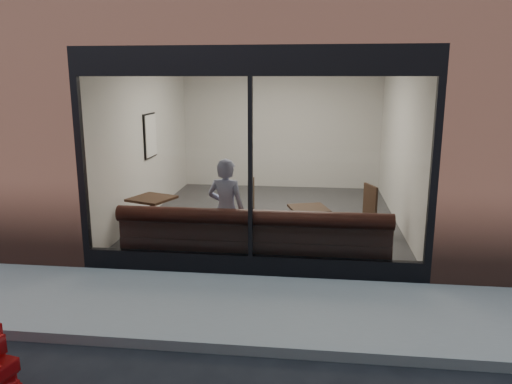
# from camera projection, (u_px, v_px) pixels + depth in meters

# --- Properties ---
(ground) EXTENTS (120.00, 120.00, 0.00)m
(ground) POSITION_uv_depth(u_px,v_px,m) (225.00, 350.00, 5.23)
(ground) COLOR black
(ground) RESTS_ON ground
(sidewalk_near) EXTENTS (40.00, 2.00, 0.01)m
(sidewalk_near) POSITION_uv_depth(u_px,v_px,m) (240.00, 307.00, 6.19)
(sidewalk_near) COLOR gray
(sidewalk_near) RESTS_ON ground
(kerb_near) EXTENTS (40.00, 0.10, 0.12)m
(kerb_near) POSITION_uv_depth(u_px,v_px,m) (224.00, 347.00, 5.17)
(kerb_near) COLOR gray
(kerb_near) RESTS_ON ground
(host_building_pier_left) EXTENTS (2.50, 12.00, 3.20)m
(host_building_pier_left) POSITION_uv_depth(u_px,v_px,m) (138.00, 124.00, 13.05)
(host_building_pier_left) COLOR brown
(host_building_pier_left) RESTS_ON ground
(host_building_pier_right) EXTENTS (2.50, 12.00, 3.20)m
(host_building_pier_right) POSITION_uv_depth(u_px,v_px,m) (434.00, 127.00, 12.17)
(host_building_pier_right) COLOR brown
(host_building_pier_right) RESTS_ON ground
(host_building_backfill) EXTENTS (5.00, 6.00, 3.20)m
(host_building_backfill) POSITION_uv_depth(u_px,v_px,m) (288.00, 116.00, 15.51)
(host_building_backfill) COLOR brown
(host_building_backfill) RESTS_ON ground
(cafe_floor) EXTENTS (6.00, 6.00, 0.00)m
(cafe_floor) POSITION_uv_depth(u_px,v_px,m) (270.00, 218.00, 10.06)
(cafe_floor) COLOR #2D2D30
(cafe_floor) RESTS_ON ground
(cafe_ceiling) EXTENTS (6.00, 6.00, 0.00)m
(cafe_ceiling) POSITION_uv_depth(u_px,v_px,m) (271.00, 55.00, 9.35)
(cafe_ceiling) COLOR white
(cafe_ceiling) RESTS_ON host_building_upper
(cafe_wall_back) EXTENTS (5.00, 0.00, 5.00)m
(cafe_wall_back) POSITION_uv_depth(u_px,v_px,m) (281.00, 125.00, 12.60)
(cafe_wall_back) COLOR silver
(cafe_wall_back) RESTS_ON ground
(cafe_wall_left) EXTENTS (0.00, 6.00, 6.00)m
(cafe_wall_left) POSITION_uv_depth(u_px,v_px,m) (147.00, 138.00, 10.00)
(cafe_wall_left) COLOR silver
(cafe_wall_left) RESTS_ON ground
(cafe_wall_right) EXTENTS (0.00, 6.00, 6.00)m
(cafe_wall_right) POSITION_uv_depth(u_px,v_px,m) (401.00, 142.00, 9.41)
(cafe_wall_right) COLOR silver
(cafe_wall_right) RESTS_ON ground
(storefront_kick) EXTENTS (5.00, 0.10, 0.30)m
(storefront_kick) POSITION_uv_depth(u_px,v_px,m) (251.00, 265.00, 7.18)
(storefront_kick) COLOR black
(storefront_kick) RESTS_ON ground
(storefront_header) EXTENTS (5.00, 0.10, 0.40)m
(storefront_header) POSITION_uv_depth(u_px,v_px,m) (250.00, 61.00, 6.54)
(storefront_header) COLOR black
(storefront_header) RESTS_ON host_building_upper
(storefront_mullion) EXTENTS (0.06, 0.10, 2.50)m
(storefront_mullion) POSITION_uv_depth(u_px,v_px,m) (250.00, 169.00, 6.86)
(storefront_mullion) COLOR black
(storefront_mullion) RESTS_ON storefront_kick
(storefront_glass) EXTENTS (4.80, 0.00, 4.80)m
(storefront_glass) POSITION_uv_depth(u_px,v_px,m) (250.00, 170.00, 6.83)
(storefront_glass) COLOR white
(storefront_glass) RESTS_ON storefront_kick
(banquette) EXTENTS (4.00, 0.55, 0.45)m
(banquette) POSITION_uv_depth(u_px,v_px,m) (254.00, 251.00, 7.55)
(banquette) COLOR #341712
(banquette) RESTS_ON cafe_floor
(person) EXTENTS (0.64, 0.48, 1.60)m
(person) POSITION_uv_depth(u_px,v_px,m) (226.00, 210.00, 7.64)
(person) COLOR #ABB6E2
(person) RESTS_ON cafe_floor
(cafe_table_left) EXTENTS (0.85, 0.85, 0.04)m
(cafe_table_left) POSITION_uv_depth(u_px,v_px,m) (152.00, 199.00, 8.62)
(cafe_table_left) COLOR #322013
(cafe_table_left) RESTS_ON cafe_floor
(cafe_table_right) EXTENTS (0.72, 0.72, 0.04)m
(cafe_table_right) POSITION_uv_depth(u_px,v_px,m) (309.00, 209.00, 7.97)
(cafe_table_right) COLOR #322013
(cafe_table_right) RESTS_ON cafe_floor
(cafe_chair_left) EXTENTS (0.40, 0.40, 0.03)m
(cafe_chair_left) POSITION_uv_depth(u_px,v_px,m) (241.00, 215.00, 9.43)
(cafe_chair_left) COLOR #322013
(cafe_chair_left) RESTS_ON cafe_floor
(cafe_chair_right) EXTENTS (0.59, 0.59, 0.04)m
(cafe_chair_right) POSITION_uv_depth(u_px,v_px,m) (359.00, 225.00, 8.82)
(cafe_chair_right) COLOR #322013
(cafe_chair_right) RESTS_ON cafe_floor
(wall_poster) EXTENTS (0.02, 0.63, 0.84)m
(wall_poster) POSITION_uv_depth(u_px,v_px,m) (151.00, 136.00, 10.11)
(wall_poster) COLOR white
(wall_poster) RESTS_ON cafe_wall_left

